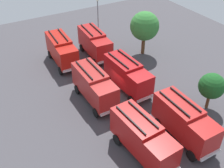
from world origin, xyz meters
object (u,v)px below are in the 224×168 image
fire_truck_3 (95,43)px  fire_truck_4 (128,74)px  tree_1 (212,86)px  lamppost (98,15)px  tree_0 (145,26)px  fire_truck_5 (184,121)px  traffic_cone_0 (159,99)px  fire_truck_0 (62,50)px  fire_truck_1 (94,85)px  fire_truck_2 (143,137)px  firefighter_1 (137,73)px

fire_truck_3 → fire_truck_4: size_ratio=1.00×
tree_1 → lamppost: size_ratio=0.71×
tree_0 → tree_1: tree_0 is taller
fire_truck_4 → fire_truck_5: size_ratio=1.01×
tree_0 → lamppost: tree_0 is taller
traffic_cone_0 → tree_0: bearing=154.3°
lamppost → fire_truck_0: bearing=-57.5°
fire_truck_1 → fire_truck_3: bearing=152.4°
fire_truck_2 → tree_1: size_ratio=1.66×
fire_truck_4 → traffic_cone_0: (3.92, 1.91, -1.86)m
tree_0 → lamppost: size_ratio=1.03×
fire_truck_0 → fire_truck_1: same height
fire_truck_3 → tree_0: 7.52m
fire_truck_4 → tree_1: 9.57m
fire_truck_3 → tree_0: bearing=69.4°
fire_truck_2 → fire_truck_3: 19.20m
tree_0 → fire_truck_0: bearing=-105.7°
fire_truck_3 → firefighter_1: fire_truck_3 is taller
fire_truck_0 → traffic_cone_0: size_ratio=12.67×
tree_0 → traffic_cone_0: size_ratio=11.16×
tree_0 → fire_truck_4: bearing=-46.8°
firefighter_1 → tree_0: 7.77m
fire_truck_5 → fire_truck_1: bearing=-153.0°
fire_truck_4 → firefighter_1: size_ratio=4.57×
fire_truck_4 → firefighter_1: (-1.31, 2.35, -1.27)m
fire_truck_3 → tree_1: 17.78m
firefighter_1 → traffic_cone_0: size_ratio=2.76×
fire_truck_0 → lamppost: (-5.42, 8.51, 1.53)m
tree_0 → tree_1: bearing=-4.1°
firefighter_1 → fire_truck_3: bearing=134.5°
fire_truck_5 → lamppost: 24.97m
tree_0 → tree_1: 14.09m
fire_truck_1 → tree_1: 12.83m
firefighter_1 → fire_truck_2: bearing=-91.5°
fire_truck_0 → fire_truck_3: same height
tree_0 → lamppost: 9.20m
fire_truck_1 → fire_truck_5: size_ratio=1.00×
fire_truck_0 → traffic_cone_0: 15.27m
fire_truck_0 → lamppost: bearing=125.3°
firefighter_1 → fire_truck_4: bearing=-120.3°
traffic_cone_0 → lamppost: 19.53m
firefighter_1 → lamppost: 14.26m
tree_1 → traffic_cone_0: size_ratio=7.67×
fire_truck_0 → tree_0: bearing=77.1°
fire_truck_0 → fire_truck_5: size_ratio=1.01×
fire_truck_5 → lamppost: bearing=171.8°
fire_truck_1 → lamppost: bearing=150.6°
fire_truck_2 → lamppost: (-24.44, 8.22, 1.53)m
fire_truck_3 → tree_0: tree_0 is taller
firefighter_1 → lamppost: size_ratio=0.26×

